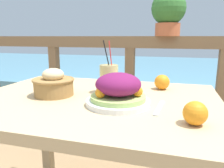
# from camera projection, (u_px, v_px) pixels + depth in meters

# --- Properties ---
(patio_table) EXTENTS (1.10, 0.82, 0.76)m
(patio_table) POSITION_uv_depth(u_px,v_px,m) (94.00, 119.00, 1.00)
(patio_table) COLOR tan
(patio_table) RESTS_ON ground_plane
(railing_fence) EXTENTS (2.80, 0.08, 1.03)m
(railing_fence) POSITION_uv_depth(u_px,v_px,m) (130.00, 77.00, 1.77)
(railing_fence) COLOR brown
(railing_fence) RESTS_ON ground_plane
(sea_backdrop) EXTENTS (12.00, 4.00, 0.48)m
(sea_backdrop) POSITION_uv_depth(u_px,v_px,m) (155.00, 78.00, 4.22)
(sea_backdrop) COLOR #568EA8
(sea_backdrop) RESTS_ON ground_plane
(salad_plate) EXTENTS (0.26, 0.26, 0.13)m
(salad_plate) POSITION_uv_depth(u_px,v_px,m) (118.00, 91.00, 0.86)
(salad_plate) COLOR silver
(salad_plate) RESTS_ON patio_table
(drink_glass) EXTENTS (0.09, 0.09, 0.25)m
(drink_glass) POSITION_uv_depth(u_px,v_px,m) (109.00, 79.00, 1.04)
(drink_glass) COLOR #DBCC7F
(drink_glass) RESTS_ON patio_table
(bread_basket) EXTENTS (0.19, 0.19, 0.13)m
(bread_basket) POSITION_uv_depth(u_px,v_px,m) (54.00, 84.00, 1.00)
(bread_basket) COLOR olive
(bread_basket) RESTS_ON patio_table
(potted_plant) EXTENTS (0.25, 0.25, 0.32)m
(potted_plant) POSITION_uv_depth(u_px,v_px,m) (168.00, 12.00, 1.59)
(potted_plant) COLOR #B75B38
(potted_plant) RESTS_ON railing_fence
(fork) EXTENTS (0.03, 0.18, 0.00)m
(fork) POSITION_uv_depth(u_px,v_px,m) (159.00, 108.00, 0.82)
(fork) COLOR silver
(fork) RESTS_ON patio_table
(orange_near_basket) EXTENTS (0.08, 0.08, 0.08)m
(orange_near_basket) POSITION_uv_depth(u_px,v_px,m) (162.00, 82.00, 1.11)
(orange_near_basket) COLOR orange
(orange_near_basket) RESTS_ON patio_table
(orange_near_glass) EXTENTS (0.07, 0.07, 0.07)m
(orange_near_glass) POSITION_uv_depth(u_px,v_px,m) (195.00, 113.00, 0.66)
(orange_near_glass) COLOR orange
(orange_near_glass) RESTS_ON patio_table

